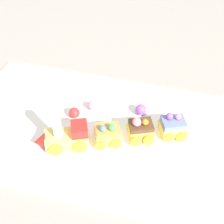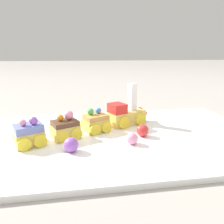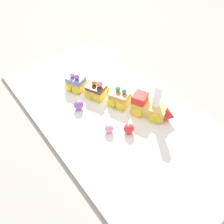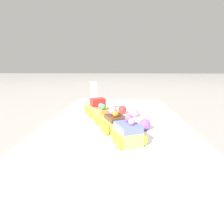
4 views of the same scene
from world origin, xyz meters
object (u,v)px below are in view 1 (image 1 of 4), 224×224
at_px(gumball_red, 74,113).
at_px(gumball_pink, 92,105).
at_px(cake_car_caramel, 108,134).
at_px(cake_car_blueberry, 173,127).
at_px(cake_train_locomotive, 64,137).
at_px(gumball_purple, 141,110).
at_px(cake_car_chocolate, 140,130).

relative_size(gumball_red, gumball_pink, 1.12).
distance_m(cake_car_caramel, gumball_red, 0.12).
height_order(cake_car_caramel, gumball_pink, cake_car_caramel).
bearing_deg(gumball_red, cake_car_blueberry, -177.81).
xyz_separation_m(cake_train_locomotive, gumball_pink, (-0.03, -0.14, -0.01)).
distance_m(cake_train_locomotive, gumball_purple, 0.22).
relative_size(cake_car_chocolate, gumball_red, 2.72).
xyz_separation_m(gumball_red, gumball_purple, (-0.17, -0.06, 0.00)).
relative_size(cake_car_blueberry, gumball_purple, 2.65).
bearing_deg(cake_car_blueberry, gumball_pink, -31.86).
xyz_separation_m(cake_car_chocolate, cake_car_blueberry, (-0.08, -0.03, 0.00)).
height_order(cake_car_blueberry, gumball_purple, cake_car_blueberry).
distance_m(gumball_red, gumball_pink, 0.06).
bearing_deg(cake_car_blueberry, gumball_red, -21.47).
bearing_deg(gumball_red, cake_car_caramel, 152.38).
bearing_deg(gumball_purple, cake_car_chocolate, 100.12).
bearing_deg(cake_car_chocolate, cake_train_locomotive, 0.01).
height_order(gumball_red, gumball_purple, same).
height_order(cake_car_chocolate, gumball_purple, cake_car_chocolate).
distance_m(gumball_purple, gumball_pink, 0.13).
xyz_separation_m(gumball_purple, gumball_pink, (0.13, 0.02, -0.00)).
bearing_deg(gumball_pink, gumball_purple, -172.67).
distance_m(cake_car_chocolate, gumball_pink, 0.16).
bearing_deg(gumball_red, cake_train_locomotive, 96.37).
xyz_separation_m(cake_car_blueberry, gumball_pink, (0.22, -0.03, -0.01)).
bearing_deg(gumball_purple, cake_car_blueberry, 151.59).
height_order(cake_train_locomotive, cake_car_caramel, cake_train_locomotive).
bearing_deg(gumball_purple, gumball_pink, 7.33).
xyz_separation_m(cake_train_locomotive, cake_car_blueberry, (-0.25, -0.11, -0.00)).
relative_size(cake_train_locomotive, gumball_pink, 5.16).
height_order(cake_train_locomotive, cake_car_blueberry, cake_train_locomotive).
distance_m(cake_train_locomotive, cake_car_chocolate, 0.19).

